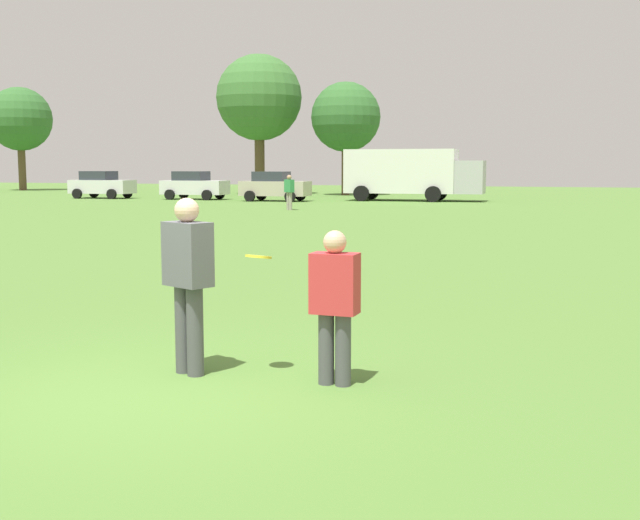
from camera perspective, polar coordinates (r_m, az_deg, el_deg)
ground_plane at (r=7.69m, az=-12.22°, el=-9.38°), size 158.80×158.80×0.00m
player_thrower at (r=8.07m, az=-9.58°, el=-1.12°), size 0.57×0.47×1.81m
player_defender at (r=7.58m, az=1.08°, el=-2.87°), size 0.45×0.26×1.52m
frisbee at (r=7.90m, az=-4.50°, el=0.25°), size 0.27×0.27×0.07m
parked_car_near_left at (r=54.80m, az=-15.62°, el=5.31°), size 4.26×2.33×1.82m
parked_car_mid_left at (r=51.62m, az=-9.16°, el=5.40°), size 4.26×2.33×1.82m
parked_car_center at (r=48.58m, az=-3.34°, el=5.39°), size 4.26×2.33×1.82m
box_truck at (r=49.14m, az=6.65°, el=6.34°), size 8.58×3.21×3.18m
bystander_sideline_watcher at (r=38.50m, az=-2.25°, el=5.10°), size 0.55×0.47×1.72m
tree_west_oak at (r=75.65m, az=-21.00°, el=9.53°), size 5.63×5.63×9.15m
tree_west_maple at (r=61.07m, az=-4.45°, el=11.66°), size 6.53×6.53×10.61m
tree_center_elm at (r=58.57m, az=1.89°, el=10.34°), size 5.12×5.12×8.32m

